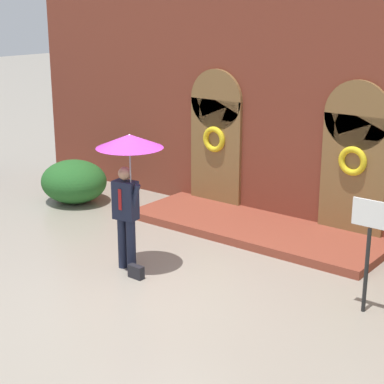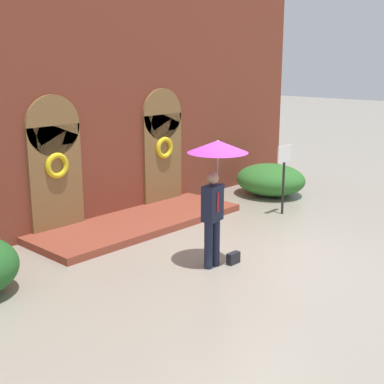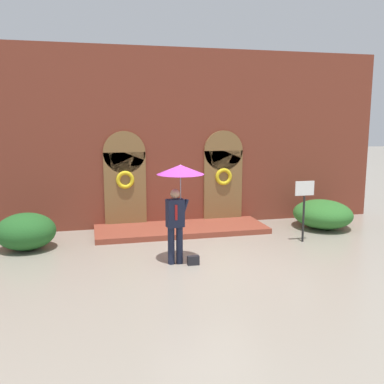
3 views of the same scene
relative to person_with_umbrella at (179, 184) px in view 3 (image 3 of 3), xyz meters
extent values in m
plane|color=gray|center=(0.66, -0.19, -1.91)|extent=(80.00, 80.00, 0.00)
cube|color=brown|center=(0.66, 4.01, 0.89)|extent=(14.00, 0.50, 5.60)
cube|color=brown|center=(-0.94, 3.72, -0.71)|extent=(1.30, 0.08, 2.40)
cylinder|color=brown|center=(-0.94, 3.72, 0.49)|extent=(1.30, 0.08, 1.30)
cube|color=brown|center=(2.26, 3.72, -0.71)|extent=(1.30, 0.08, 2.40)
cylinder|color=brown|center=(2.26, 3.72, 0.49)|extent=(1.30, 0.08, 1.30)
torus|color=yellow|center=(-0.94, 3.65, -0.36)|extent=(0.56, 0.12, 0.56)
torus|color=yellow|center=(2.26, 3.65, -0.36)|extent=(0.56, 0.12, 0.56)
cube|color=brown|center=(0.66, 2.86, -1.83)|extent=(5.20, 1.80, 0.16)
cylinder|color=#191E33|center=(-0.20, 0.00, -1.46)|extent=(0.16, 0.16, 0.90)
cylinder|color=#191E33|center=(0.00, 0.00, -1.46)|extent=(0.16, 0.16, 0.90)
cube|color=#191E33|center=(-0.10, 0.00, -0.68)|extent=(0.43, 0.30, 0.66)
cube|color=#A51919|center=(-0.10, -0.13, -0.64)|extent=(0.06, 0.02, 0.36)
sphere|color=#A87A5B|center=(-0.10, 0.00, -0.22)|extent=(0.22, 0.22, 0.22)
cylinder|color=#191E33|center=(0.12, 0.00, -0.58)|extent=(0.22, 0.09, 0.46)
cylinder|color=gray|center=(0.03, 0.00, -0.26)|extent=(0.02, 0.02, 0.98)
cone|color=#992893|center=(0.03, 0.00, 0.34)|extent=(1.10, 1.10, 0.22)
cone|color=white|center=(0.03, 0.00, 0.35)|extent=(0.61, 0.61, 0.20)
cube|color=black|center=(0.29, -0.20, -1.80)|extent=(0.28, 0.13, 0.22)
cylinder|color=black|center=(3.75, 1.00, -1.26)|extent=(0.06, 0.06, 1.30)
cube|color=white|center=(3.75, 1.00, -0.39)|extent=(0.56, 0.03, 0.40)
ellipsoid|color=#235B23|center=(-3.70, 2.05, -1.43)|extent=(1.54, 1.43, 0.97)
ellipsoid|color=#2D6B28|center=(5.13, 2.32, -1.47)|extent=(1.79, 2.00, 0.88)
camera|label=1|loc=(7.05, -7.34, 2.48)|focal=60.00mm
camera|label=2|loc=(-7.19, -6.07, 1.86)|focal=50.00mm
camera|label=3|loc=(-2.00, -9.59, 1.45)|focal=40.00mm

